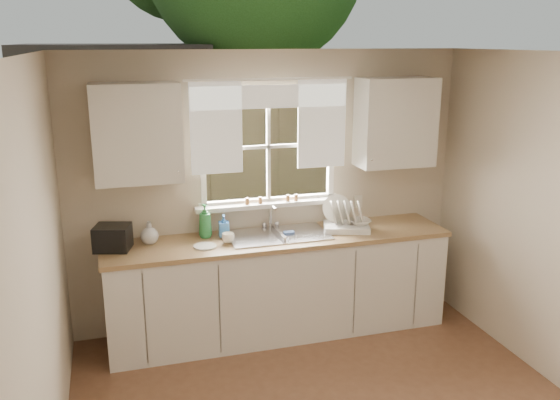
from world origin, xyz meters
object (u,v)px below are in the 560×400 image
object	(u,v)px
dish_rack	(346,221)
cup	(228,238)
black_appliance	(113,238)
soap_bottle_a	(205,221)

from	to	relation	value
dish_rack	cup	size ratio (longest dim) A/B	4.38
dish_rack	black_appliance	size ratio (longest dim) A/B	1.70
cup	soap_bottle_a	bearing A→B (deg)	105.97
cup	black_appliance	world-z (taller)	black_appliance
dish_rack	soap_bottle_a	size ratio (longest dim) A/B	1.60
black_appliance	dish_rack	bearing A→B (deg)	14.54
dish_rack	soap_bottle_a	world-z (taller)	dish_rack
cup	dish_rack	bearing A→B (deg)	-19.47
soap_bottle_a	cup	xyz separation A→B (m)	(0.16, -0.20, -0.11)
dish_rack	cup	bearing A→B (deg)	-177.03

